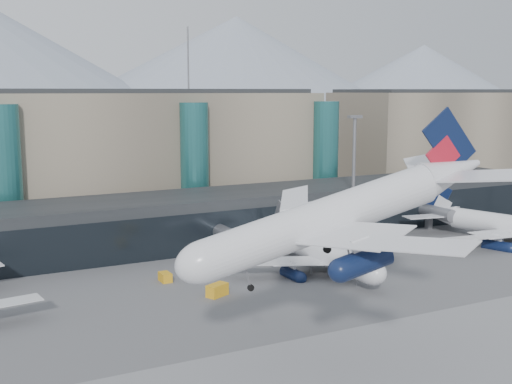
% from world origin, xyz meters
% --- Properties ---
extents(ground, '(900.00, 900.00, 0.00)m').
position_xyz_m(ground, '(0.00, 0.00, 0.00)').
color(ground, '#515154').
rests_on(ground, ground).
extents(concourse, '(170.00, 27.00, 10.00)m').
position_xyz_m(concourse, '(-0.02, 57.73, 4.97)').
color(concourse, black).
rests_on(concourse, ground).
extents(terminal_main, '(130.00, 30.00, 31.00)m').
position_xyz_m(terminal_main, '(-25.00, 90.00, 15.44)').
color(terminal_main, gray).
rests_on(terminal_main, ground).
extents(terminal_east, '(70.00, 30.00, 31.00)m').
position_xyz_m(terminal_east, '(95.00, 90.00, 15.44)').
color(terminal_east, gray).
rests_on(terminal_east, ground).
extents(teal_towers, '(116.40, 19.40, 46.00)m').
position_xyz_m(teal_towers, '(-14.99, 74.01, 14.01)').
color(teal_towers, '#236162').
rests_on(teal_towers, ground).
extents(mountain_ridge, '(910.00, 400.00, 110.00)m').
position_xyz_m(mountain_ridge, '(15.97, 380.00, 45.74)').
color(mountain_ridge, gray).
rests_on(mountain_ridge, ground).
extents(lightmast_mid, '(3.00, 1.20, 25.60)m').
position_xyz_m(lightmast_mid, '(30.00, 48.00, 14.42)').
color(lightmast_mid, slate).
rests_on(lightmast_mid, ground).
extents(hero_jet, '(37.86, 38.15, 12.35)m').
position_xyz_m(hero_jet, '(-8.47, -5.12, 18.90)').
color(hero_jet, silver).
rests_on(hero_jet, ground).
extents(jet_parked_mid, '(35.27, 34.12, 11.35)m').
position_xyz_m(jet_parked_mid, '(10.61, 31.76, 4.29)').
color(jet_parked_mid, silver).
rests_on(jet_parked_mid, ground).
extents(jet_parked_right, '(36.80, 38.78, 12.45)m').
position_xyz_m(jet_parked_right, '(55.03, 32.49, 4.71)').
color(jet_parked_right, silver).
rests_on(jet_parked_right, ground).
extents(veh_b, '(1.65, 2.62, 1.49)m').
position_xyz_m(veh_b, '(-15.41, 35.79, 0.74)').
color(veh_b, gold).
rests_on(veh_b, ground).
extents(veh_c, '(3.86, 2.51, 1.98)m').
position_xyz_m(veh_c, '(17.70, 29.94, 0.99)').
color(veh_c, '#505055').
rests_on(veh_c, ground).
extents(veh_d, '(3.56, 3.07, 1.80)m').
position_xyz_m(veh_d, '(28.03, 41.98, 0.90)').
color(veh_d, silver).
rests_on(veh_d, ground).
extents(veh_e, '(2.91, 2.00, 1.51)m').
position_xyz_m(veh_e, '(56.50, 33.33, 0.75)').
color(veh_e, gold).
rests_on(veh_e, ground).
extents(veh_g, '(2.54, 2.67, 1.36)m').
position_xyz_m(veh_g, '(31.42, 38.11, 0.68)').
color(veh_g, silver).
rests_on(veh_g, ground).
extents(veh_h, '(3.79, 3.04, 1.85)m').
position_xyz_m(veh_h, '(-10.85, 25.17, 0.93)').
color(veh_h, gold).
rests_on(veh_h, ground).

